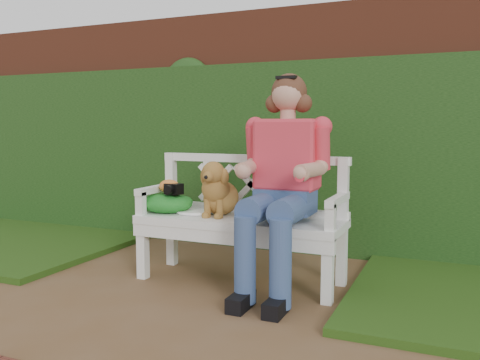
% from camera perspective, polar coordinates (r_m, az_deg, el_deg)
% --- Properties ---
extents(ground, '(60.00, 60.00, 0.00)m').
position_cam_1_polar(ground, '(3.41, -9.06, -13.48)').
color(ground, brown).
extents(brick_wall, '(10.00, 0.30, 2.20)m').
position_cam_1_polar(brick_wall, '(4.92, 2.71, 5.68)').
color(brick_wall, brown).
rests_on(brick_wall, ground).
extents(ivy_hedge, '(10.00, 0.18, 1.70)m').
position_cam_1_polar(ivy_hedge, '(4.72, 1.75, 2.63)').
color(ivy_hedge, '#2B541D').
rests_on(ivy_hedge, ground).
extents(grass_left, '(2.60, 2.00, 0.05)m').
position_cam_1_polar(grass_left, '(5.60, -25.18, -5.93)').
color(grass_left, black).
rests_on(grass_left, ground).
extents(garden_bench, '(1.61, 0.68, 0.48)m').
position_cam_1_polar(garden_bench, '(3.73, 0.00, -7.81)').
color(garden_bench, white).
rests_on(garden_bench, ground).
extents(seated_woman, '(0.81, 0.97, 1.52)m').
position_cam_1_polar(seated_woman, '(3.50, 5.06, -0.14)').
color(seated_woman, '#F22F5A').
rests_on(seated_woman, ground).
extents(dog, '(0.38, 0.44, 0.41)m').
position_cam_1_polar(dog, '(3.72, -2.34, -0.88)').
color(dog, '#99681F').
rests_on(dog, garden_bench).
extents(tennis_racket, '(0.59, 0.42, 0.03)m').
position_cam_1_polar(tennis_racket, '(3.85, -5.52, -3.55)').
color(tennis_racket, silver).
rests_on(tennis_racket, garden_bench).
extents(green_bag, '(0.52, 0.47, 0.14)m').
position_cam_1_polar(green_bag, '(3.92, -8.29, -2.55)').
color(green_bag, '#276932').
rests_on(green_bag, garden_bench).
extents(camera_item, '(0.13, 0.11, 0.08)m').
position_cam_1_polar(camera_item, '(3.86, -7.45, -0.99)').
color(camera_item, black).
rests_on(camera_item, green_bag).
extents(baseball_glove, '(0.18, 0.15, 0.11)m').
position_cam_1_polar(baseball_glove, '(3.92, -7.94, -0.71)').
color(baseball_glove, orange).
rests_on(baseball_glove, green_bag).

